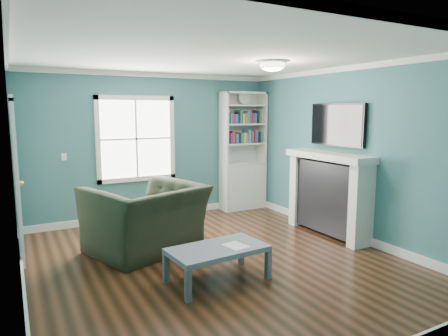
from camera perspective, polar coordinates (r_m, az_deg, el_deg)
name	(u,v)px	position (r m, az deg, el deg)	size (l,w,h in m)	color
floor	(217,261)	(5.32, -1.07, -13.21)	(5.00, 5.00, 0.00)	black
room_walls	(216,140)	(4.96, -1.12, 4.05)	(5.00, 5.00, 5.00)	#39706E
trim	(216,167)	(5.00, -1.11, 0.11)	(4.50, 5.00, 2.60)	white
window	(136,139)	(7.18, -12.42, 4.09)	(1.40, 0.06, 1.50)	white
bookshelf	(243,163)	(7.89, 2.69, 0.78)	(0.90, 0.35, 2.31)	silver
fireplace	(329,195)	(6.46, 14.73, -3.73)	(0.44, 1.58, 1.30)	black
tv	(337,125)	(6.41, 15.87, 5.96)	(0.06, 1.10, 0.65)	black
door	(16,178)	(5.87, -27.59, -1.24)	(0.12, 0.98, 2.17)	silver
ceiling_fixture	(272,65)	(5.54, 6.94, 14.45)	(0.38, 0.38, 0.15)	white
light_switch	(64,157)	(6.97, -21.88, 1.51)	(0.08, 0.01, 0.12)	white
recliner	(146,208)	(5.61, -11.10, -5.57)	(1.42, 0.92, 1.24)	black
coffee_table	(218,251)	(4.64, -0.93, -11.84)	(1.15, 0.69, 0.40)	#505760
paper_sheet	(236,246)	(4.67, 1.66, -11.03)	(0.21, 0.27, 0.00)	white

